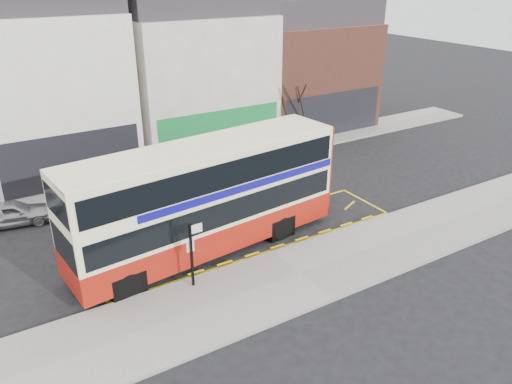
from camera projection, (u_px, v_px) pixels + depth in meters
ground at (269, 251)px, 21.64m from camera, size 120.00×120.00×0.00m
pavement at (300, 275)px, 19.82m from camera, size 40.00×4.00×0.15m
kerb at (273, 253)px, 21.31m from camera, size 40.00×0.15×0.15m
far_pavement at (171, 169)px, 30.16m from camera, size 50.00×3.00×0.15m
road_markings at (250, 235)px, 22.88m from camera, size 14.00×3.40×0.01m
terrace_left at (47, 80)px, 28.49m from camera, size 8.00×8.01×11.80m
terrace_green_shop at (192, 69)px, 32.85m from camera, size 9.00×8.01×11.30m
terrace_right at (302, 64)px, 37.31m from camera, size 9.00×8.01×10.30m
double_decker_bus at (207, 197)px, 20.76m from camera, size 12.13×3.98×4.76m
bus_stop_post at (193, 248)px, 18.41m from camera, size 0.66×0.12×2.65m
car_silver at (11, 213)px, 23.57m from camera, size 3.78×2.03×1.22m
car_grey at (157, 172)px, 27.90m from camera, size 4.77×2.11×1.52m
car_white at (291, 143)px, 32.70m from camera, size 4.67×1.99×1.34m
street_tree_right at (292, 92)px, 32.66m from camera, size 2.55×2.55×5.50m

